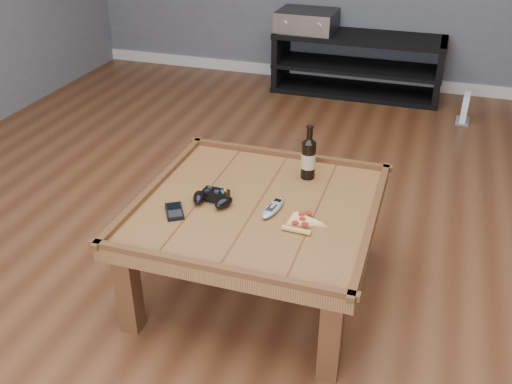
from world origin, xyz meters
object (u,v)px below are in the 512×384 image
(game_controller, at_px, (213,198))
(pizza_slice, at_px, (302,222))
(media_console, at_px, (357,65))
(game_console, at_px, (465,110))
(smartphone, at_px, (174,211))
(beer_bottle, at_px, (309,157))
(av_receiver, at_px, (307,21))
(coffee_table, at_px, (258,216))
(remote_control, at_px, (273,208))

(game_controller, distance_m, pizza_slice, 0.40)
(media_console, bearing_deg, game_console, -23.65)
(smartphone, bearing_deg, media_console, 52.38)
(media_console, height_order, game_console, media_console)
(beer_bottle, xyz_separation_m, av_receiver, (-0.60, 2.44, 0.03))
(beer_bottle, xyz_separation_m, game_controller, (-0.33, -0.35, -0.08))
(pizza_slice, bearing_deg, smartphone, -167.62)
(game_controller, relative_size, game_console, 0.90)
(av_receiver, height_order, game_console, av_receiver)
(beer_bottle, height_order, smartphone, beer_bottle)
(beer_bottle, bearing_deg, media_console, 93.41)
(pizza_slice, xyz_separation_m, av_receiver, (-0.67, 2.83, 0.13))
(coffee_table, bearing_deg, game_controller, -165.90)
(smartphone, height_order, remote_control, remote_control)
(coffee_table, relative_size, av_receiver, 2.11)
(remote_control, height_order, game_console, remote_control)
(media_console, distance_m, smartphone, 2.95)
(media_console, xyz_separation_m, pizza_slice, (0.22, -2.84, 0.21))
(pizza_slice, bearing_deg, game_console, 77.89)
(media_console, xyz_separation_m, beer_bottle, (0.15, -2.45, 0.31))
(media_console, distance_m, beer_bottle, 2.47)
(pizza_slice, xyz_separation_m, remote_control, (-0.14, 0.06, 0.01))
(media_console, height_order, av_receiver, av_receiver)
(smartphone, relative_size, remote_control, 0.78)
(pizza_slice, bearing_deg, beer_bottle, 103.33)
(beer_bottle, bearing_deg, game_console, 70.01)
(media_console, height_order, game_controller, game_controller)
(beer_bottle, relative_size, game_console, 1.16)
(media_console, bearing_deg, game_controller, -93.83)
(remote_control, bearing_deg, coffee_table, 166.81)
(coffee_table, distance_m, media_console, 2.75)
(game_console, bearing_deg, game_controller, -110.57)
(beer_bottle, relative_size, av_receiver, 0.53)
(smartphone, relative_size, av_receiver, 0.30)
(game_controller, xyz_separation_m, pizza_slice, (0.40, -0.04, -0.02))
(coffee_table, bearing_deg, game_console, 69.26)
(media_console, relative_size, game_controller, 7.03)
(beer_bottle, xyz_separation_m, remote_control, (-0.07, -0.33, -0.09))
(av_receiver, relative_size, game_console, 2.20)
(coffee_table, relative_size, beer_bottle, 4.00)
(beer_bottle, height_order, game_controller, beer_bottle)
(coffee_table, bearing_deg, av_receiver, 99.32)
(coffee_table, relative_size, pizza_slice, 4.64)
(beer_bottle, distance_m, game_controller, 0.49)
(game_controller, height_order, remote_control, game_controller)
(av_receiver, xyz_separation_m, game_console, (1.34, -0.39, -0.48))
(beer_bottle, xyz_separation_m, smartphone, (-0.46, -0.48, -0.10))
(beer_bottle, height_order, game_console, beer_bottle)
(smartphone, xyz_separation_m, av_receiver, (-0.14, 2.92, 0.12))
(game_controller, height_order, game_console, game_controller)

